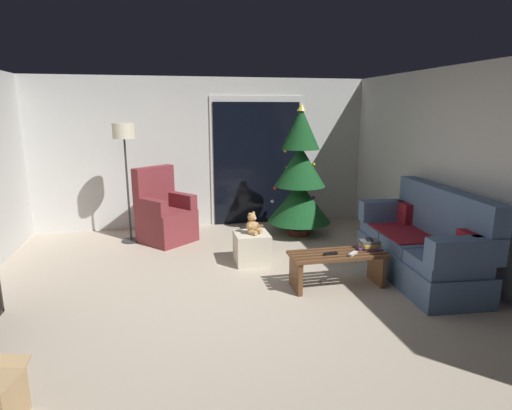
# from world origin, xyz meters

# --- Properties ---
(ground_plane) EXTENTS (7.00, 7.00, 0.00)m
(ground_plane) POSITION_xyz_m (0.00, 0.00, 0.00)
(ground_plane) COLOR #B2A38E
(wall_back) EXTENTS (5.72, 0.12, 2.50)m
(wall_back) POSITION_xyz_m (0.00, 3.06, 1.25)
(wall_back) COLOR silver
(wall_back) RESTS_ON ground
(wall_right) EXTENTS (0.12, 6.00, 2.50)m
(wall_right) POSITION_xyz_m (2.86, 0.00, 1.25)
(wall_right) COLOR silver
(wall_right) RESTS_ON ground
(patio_door_frame) EXTENTS (1.60, 0.02, 2.20)m
(patio_door_frame) POSITION_xyz_m (0.89, 2.99, 1.10)
(patio_door_frame) COLOR silver
(patio_door_frame) RESTS_ON ground
(patio_door_glass) EXTENTS (1.50, 0.02, 2.10)m
(patio_door_glass) POSITION_xyz_m (0.89, 2.97, 1.05)
(patio_door_glass) COLOR black
(patio_door_glass) RESTS_ON ground
(couch) EXTENTS (0.92, 1.99, 1.08)m
(couch) POSITION_xyz_m (2.32, 0.11, 0.40)
(couch) COLOR slate
(couch) RESTS_ON ground
(coffee_table) EXTENTS (1.10, 0.40, 0.40)m
(coffee_table) POSITION_xyz_m (1.21, 0.06, 0.27)
(coffee_table) COLOR brown
(coffee_table) RESTS_ON ground
(remote_white) EXTENTS (0.15, 0.14, 0.02)m
(remote_white) POSITION_xyz_m (1.35, -0.03, 0.42)
(remote_white) COLOR silver
(remote_white) RESTS_ON coffee_table
(remote_black) EXTENTS (0.16, 0.07, 0.02)m
(remote_black) POSITION_xyz_m (1.11, 0.02, 0.42)
(remote_black) COLOR black
(remote_black) RESTS_ON coffee_table
(book_stack) EXTENTS (0.28, 0.23, 0.10)m
(book_stack) POSITION_xyz_m (1.62, 0.11, 0.45)
(book_stack) COLOR #6B3D7A
(book_stack) RESTS_ON coffee_table
(cell_phone) EXTENTS (0.11, 0.16, 0.01)m
(cell_phone) POSITION_xyz_m (1.62, 0.14, 0.51)
(cell_phone) COLOR black
(cell_phone) RESTS_ON book_stack
(christmas_tree) EXTENTS (1.01, 1.01, 2.08)m
(christmas_tree) POSITION_xyz_m (1.40, 2.10, 0.92)
(christmas_tree) COLOR #4C1E19
(christmas_tree) RESTS_ON ground
(armchair) EXTENTS (0.96, 0.97, 1.13)m
(armchair) POSITION_xyz_m (-0.71, 2.21, 0.40)
(armchair) COLOR maroon
(armchair) RESTS_ON ground
(floor_lamp) EXTENTS (0.32, 0.32, 1.78)m
(floor_lamp) POSITION_xyz_m (-1.23, 2.28, 1.51)
(floor_lamp) COLOR #2D2D30
(floor_lamp) RESTS_ON ground
(ottoman) EXTENTS (0.44, 0.44, 0.40)m
(ottoman) POSITION_xyz_m (0.41, 1.01, 0.20)
(ottoman) COLOR beige
(ottoman) RESTS_ON ground
(teddy_bear_honey) EXTENTS (0.21, 0.22, 0.29)m
(teddy_bear_honey) POSITION_xyz_m (0.42, 1.00, 0.52)
(teddy_bear_honey) COLOR tan
(teddy_bear_honey) RESTS_ON ottoman
(teddy_bear_chestnut_by_tree) EXTENTS (0.22, 0.21, 0.29)m
(teddy_bear_chestnut_by_tree) POSITION_xyz_m (0.69, 1.83, 0.12)
(teddy_bear_chestnut_by_tree) COLOR brown
(teddy_bear_chestnut_by_tree) RESTS_ON ground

